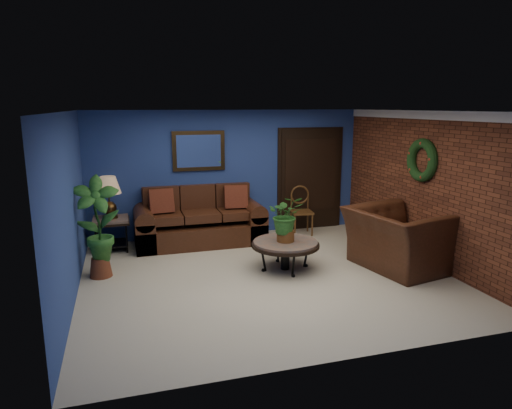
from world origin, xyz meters
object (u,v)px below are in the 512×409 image
object	(u,v)px
end_table	(111,226)
coffee_table	(285,245)
armchair	(399,239)
side_chair	(301,207)
table_lamp	(109,192)
sofa	(199,224)

from	to	relation	value
end_table	coffee_table	bearing A→B (deg)	-34.38
coffee_table	armchair	world-z (taller)	armchair
side_chair	end_table	bearing A→B (deg)	-171.13
coffee_table	table_lamp	xyz separation A→B (m)	(-2.68, 1.84, 0.66)
side_chair	table_lamp	bearing A→B (deg)	-171.13
end_table	table_lamp	xyz separation A→B (m)	(0.00, -0.00, 0.61)
sofa	side_chair	world-z (taller)	sofa
coffee_table	end_table	distance (m)	3.25
end_table	table_lamp	size ratio (longest dim) A/B	0.89
sofa	coffee_table	xyz separation A→B (m)	(1.07, -1.88, 0.05)
end_table	armchair	bearing A→B (deg)	-27.29
table_lamp	end_table	bearing A→B (deg)	153.43
end_table	armchair	size ratio (longest dim) A/B	0.44
coffee_table	armchair	distance (m)	1.83
sofa	side_chair	bearing A→B (deg)	0.84
coffee_table	table_lamp	world-z (taller)	table_lamp
end_table	side_chair	bearing A→B (deg)	1.11
sofa	armchair	xyz separation A→B (m)	(2.84, -2.34, 0.13)
sofa	table_lamp	size ratio (longest dim) A/B	3.29
sofa	armchair	size ratio (longest dim) A/B	1.62
sofa	coffee_table	world-z (taller)	sofa
sofa	end_table	distance (m)	1.62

